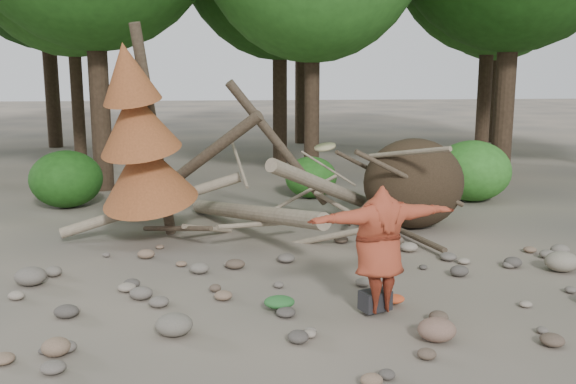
{
  "coord_description": "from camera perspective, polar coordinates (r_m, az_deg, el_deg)",
  "views": [
    {
      "loc": [
        -1.46,
        -9.17,
        3.49
      ],
      "look_at": [
        -0.43,
        1.5,
        1.4
      ],
      "focal_mm": 40.0,
      "sensor_mm": 36.0,
      "label": 1
    }
  ],
  "objects": [
    {
      "name": "bush_right",
      "position": [
        17.62,
        16.08,
        1.83
      ],
      "size": [
        2.0,
        2.0,
        1.6
      ],
      "primitive_type": "ellipsoid",
      "color": "#337C26",
      "rests_on": "ground"
    },
    {
      "name": "frisbee_thrower",
      "position": [
        9.1,
        8.13,
        -5.03
      ],
      "size": [
        2.31,
        1.28,
        2.48
      ],
      "color": "maroon",
      "rests_on": "ground"
    },
    {
      "name": "boulder_front_left",
      "position": [
        8.78,
        -10.09,
        -11.53
      ],
      "size": [
        0.5,
        0.45,
        0.3
      ],
      "primitive_type": "ellipsoid",
      "color": "#665F55",
      "rests_on": "ground"
    },
    {
      "name": "ground",
      "position": [
        9.92,
        3.36,
        -9.59
      ],
      "size": [
        120.0,
        120.0,
        0.0
      ],
      "primitive_type": "plane",
      "color": "#514C44",
      "rests_on": "ground"
    },
    {
      "name": "cloth_green",
      "position": [
        9.48,
        -0.78,
        -10.03
      ],
      "size": [
        0.45,
        0.38,
        0.17
      ],
      "primitive_type": "ellipsoid",
      "color": "#245B27",
      "rests_on": "ground"
    },
    {
      "name": "cloth_orange",
      "position": [
        9.79,
        9.32,
        -9.62
      ],
      "size": [
        0.34,
        0.28,
        0.13
      ],
      "primitive_type": "ellipsoid",
      "color": "#BD4420",
      "rests_on": "ground"
    },
    {
      "name": "boulder_mid_left",
      "position": [
        11.31,
        -21.91,
        -6.96
      ],
      "size": [
        0.51,
        0.46,
        0.3
      ],
      "primitive_type": "ellipsoid",
      "color": "#635C53",
      "rests_on": "ground"
    },
    {
      "name": "boulder_mid_right",
      "position": [
        12.16,
        23.16,
        -5.7
      ],
      "size": [
        0.59,
        0.53,
        0.35
      ],
      "primitive_type": "ellipsoid",
      "color": "gray",
      "rests_on": "ground"
    },
    {
      "name": "bush_mid",
      "position": [
        17.37,
        2.05,
        1.32
      ],
      "size": [
        1.4,
        1.4,
        1.12
      ],
      "primitive_type": "ellipsoid",
      "color": "#28691E",
      "rests_on": "ground"
    },
    {
      "name": "boulder_front_right",
      "position": [
        8.71,
        13.1,
        -11.83
      ],
      "size": [
        0.5,
        0.45,
        0.3
      ],
      "primitive_type": "ellipsoid",
      "color": "brown",
      "rests_on": "ground"
    },
    {
      "name": "deadfall_pile",
      "position": [
        14.08,
        8.89,
        0.52
      ],
      "size": [
        8.55,
        5.24,
        3.3
      ],
      "color": "#332619",
      "rests_on": "ground"
    },
    {
      "name": "dead_conifer",
      "position": [
        12.72,
        -12.99,
        4.54
      ],
      "size": [
        2.06,
        2.16,
        4.35
      ],
      "color": "#4C3F30",
      "rests_on": "ground"
    },
    {
      "name": "backpack",
      "position": [
        9.45,
        7.75,
        -9.85
      ],
      "size": [
        0.5,
        0.42,
        0.28
      ],
      "primitive_type": "cube",
      "rotation": [
        0.0,
        0.0,
        0.39
      ],
      "color": "black",
      "rests_on": "ground"
    },
    {
      "name": "bush_left",
      "position": [
        17.09,
        -19.11,
        1.1
      ],
      "size": [
        1.8,
        1.8,
        1.44
      ],
      "primitive_type": "ellipsoid",
      "color": "#1E5316",
      "rests_on": "ground"
    }
  ]
}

